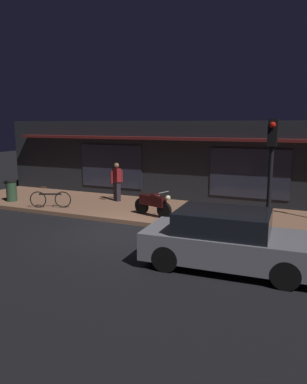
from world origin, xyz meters
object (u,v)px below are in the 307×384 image
Objects in this scene: traffic_light_pole at (271,162)px; parked_car_near at (227,240)px; motorcycle at (153,203)px; trash_bin at (11,190)px; bicycle_parked at (50,199)px; person_photographer at (117,181)px.

traffic_light_pole is 2.47m from parked_car_near.
trash_bin is (-6.72, -0.03, -0.03)m from motorcycle.
person_photographer is (1.83, 2.20, 0.52)m from bicycle_parked.
trash_bin is 11.21m from traffic_light_pole.
trash_bin is at bearing 170.71° from traffic_light_pole.
parked_car_near is at bearing -18.12° from trash_bin.
person_photographer is at bearing 50.21° from bicycle_parked.
motorcycle is 0.99× the size of person_photographer.
motorcycle is 4.37m from bicycle_parked.
trash_bin is at bearing -156.09° from person_photographer.
bicycle_parked is at bearing 170.37° from traffic_light_pole.
parked_car_near is at bearing -20.98° from bicycle_parked.
motorcycle is 4.92m from traffic_light_pole.
bicycle_parked is 0.37× the size of parked_car_near.
person_photographer is 1.80× the size of trash_bin.
person_photographer is 7.89m from parked_car_near.
parked_car_near is (7.77, -2.98, 0.20)m from bicycle_parked.
motorcycle is 0.46× the size of traffic_light_pole.
motorcycle is 4.79m from parked_car_near.
parked_car_near is at bearing -41.05° from person_photographer.
motorcycle reaches higher than bicycle_parked.
person_photographer reaches higher than bicycle_parked.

